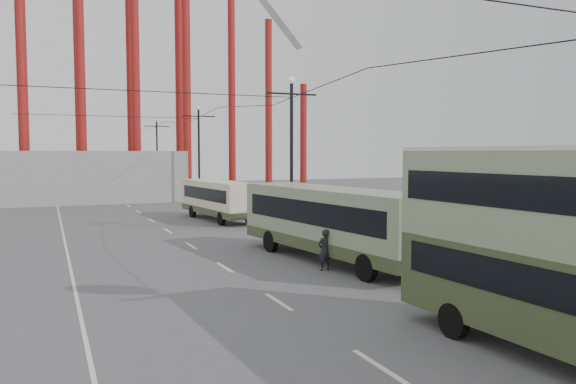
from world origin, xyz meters
name	(u,v)px	position (x,y,z in m)	size (l,w,h in m)	color
ground	(370,334)	(0.00, 0.00, 0.00)	(160.00, 160.00, 0.00)	#535356
road_markings	(178,236)	(-0.86, 19.70, 0.01)	(12.52, 120.00, 0.01)	silver
lamp_post_mid	(292,155)	(5.60, 18.00, 4.68)	(3.20, 0.44, 9.32)	black
lamp_post_far	(199,154)	(5.60, 40.00, 4.68)	(3.20, 0.44, 9.32)	black
lamp_post_distant	(157,154)	(5.60, 62.00, 4.68)	(3.20, 0.44, 9.32)	black
fairground_shed	(67,176)	(-6.00, 47.00, 2.50)	(22.00, 10.00, 5.00)	gray
double_decker_bus	(574,243)	(3.05, -3.64, 2.80)	(2.92, 9.42, 4.99)	#354223
single_decker_green	(332,220)	(3.80, 9.39, 1.84)	(4.18, 11.80, 3.26)	gray
single_decker_cream	(218,198)	(3.47, 26.23, 1.58)	(3.33, 9.24, 2.81)	beige
pedestrian	(324,250)	(2.58, 7.75, 0.85)	(0.62, 0.41, 1.71)	black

